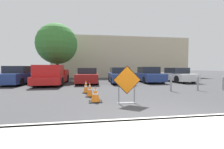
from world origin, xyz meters
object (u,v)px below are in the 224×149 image
(parked_car_nearest, at_px, (19,76))
(parked_car_fourth, at_px, (149,75))
(bollard_second, at_px, (198,83))
(pickup_truck, at_px, (52,76))
(traffic_cone_third, at_px, (86,87))
(traffic_cone_nearest, at_px, (95,94))
(parked_car_second, at_px, (88,76))
(parked_car_third, at_px, (119,76))
(traffic_cone_second, at_px, (90,90))
(road_closed_sign, at_px, (127,83))
(bollard_third, at_px, (223,83))
(bollard_nearest, at_px, (171,83))
(parked_car_fifth, at_px, (177,75))

(parked_car_nearest, bearing_deg, parked_car_fourth, -177.16)
(parked_car_nearest, xyz_separation_m, bollard_second, (12.54, -5.57, -0.23))
(pickup_truck, relative_size, parked_car_fourth, 1.34)
(traffic_cone_third, xyz_separation_m, pickup_truck, (-2.86, 4.50, 0.36))
(traffic_cone_nearest, relative_size, traffic_cone_third, 0.90)
(parked_car_second, distance_m, parked_car_third, 2.91)
(traffic_cone_third, bearing_deg, traffic_cone_second, -78.99)
(road_closed_sign, bearing_deg, traffic_cone_third, 121.63)
(road_closed_sign, distance_m, bollard_third, 7.35)
(traffic_cone_third, distance_m, parked_car_nearest, 7.93)
(parked_car_fourth, bearing_deg, traffic_cone_third, 43.71)
(pickup_truck, bearing_deg, parked_car_second, -164.93)
(parked_car_third, height_order, parked_car_fourth, parked_car_fourth)
(parked_car_fourth, bearing_deg, parked_car_second, 1.63)
(parked_car_second, bearing_deg, bollard_nearest, 134.53)
(parked_car_nearest, height_order, bollard_third, parked_car_nearest)
(traffic_cone_second, xyz_separation_m, parked_car_nearest, (-5.98, 6.49, 0.36))
(traffic_cone_third, distance_m, pickup_truck, 5.35)
(parked_car_nearest, xyz_separation_m, bollard_third, (14.31, -5.57, -0.25))
(pickup_truck, bearing_deg, bollard_nearest, 148.62)
(traffic_cone_nearest, distance_m, bollard_second, 6.66)
(bollard_nearest, bearing_deg, bollard_second, 0.00)
(road_closed_sign, relative_size, traffic_cone_third, 2.04)
(traffic_cone_third, height_order, bollard_second, bollard_second)
(traffic_cone_nearest, relative_size, parked_car_third, 0.15)
(road_closed_sign, distance_m, parked_car_fourth, 9.09)
(traffic_cone_nearest, relative_size, pickup_truck, 0.12)
(parked_car_nearest, bearing_deg, parked_car_second, -177.85)
(traffic_cone_nearest, height_order, traffic_cone_second, traffic_cone_second)
(parked_car_fifth, bearing_deg, bollard_nearest, 53.06)
(traffic_cone_second, relative_size, parked_car_fifth, 0.17)
(traffic_cone_second, height_order, bollard_third, bollard_third)
(parked_car_nearest, relative_size, pickup_truck, 0.87)
(parked_car_second, relative_size, bollard_second, 4.99)
(parked_car_nearest, xyz_separation_m, parked_car_fifth, (14.54, -0.15, -0.06))
(parked_car_nearest, xyz_separation_m, bollard_nearest, (10.77, -5.57, -0.20))
(parked_car_third, xyz_separation_m, bollard_third, (5.59, -5.38, -0.21))
(traffic_cone_third, xyz_separation_m, parked_car_fifth, (8.76, 5.28, 0.29))
(parked_car_fourth, relative_size, bollard_second, 4.57)
(parked_car_nearest, height_order, bollard_nearest, parked_car_nearest)
(pickup_truck, xyz_separation_m, bollard_nearest, (7.86, -4.65, -0.21))
(traffic_cone_second, bearing_deg, bollard_nearest, 10.89)
(road_closed_sign, height_order, traffic_cone_second, road_closed_sign)
(traffic_cone_second, xyz_separation_m, bollard_nearest, (4.79, 0.92, 0.16))
(parked_car_fifth, bearing_deg, parked_car_second, -2.51)
(traffic_cone_third, xyz_separation_m, bollard_second, (6.77, -0.15, 0.11))
(traffic_cone_nearest, xyz_separation_m, bollard_nearest, (4.56, 2.07, 0.18))
(parked_car_second, bearing_deg, parked_car_third, -179.41)
(traffic_cone_nearest, xyz_separation_m, parked_car_second, (-0.40, 7.55, 0.32))
(parked_car_third, bearing_deg, traffic_cone_nearest, 74.05)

